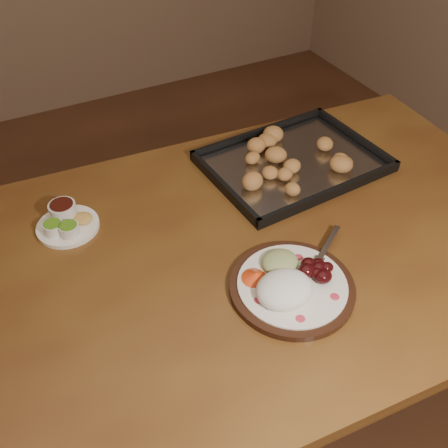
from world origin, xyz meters
TOP-DOWN VIEW (x-y plane):
  - ground at (0.00, 0.00)m, footprint 4.00×4.00m
  - dining_table at (0.17, -0.22)m, footprint 1.56×1.00m
  - dinner_plate at (0.19, -0.38)m, footprint 0.32×0.26m
  - condiment_saucer at (-0.17, 0.02)m, footprint 0.14×0.14m
  - baking_tray at (0.44, -0.02)m, footprint 0.47×0.36m

SIDE VIEW (x-z plane):
  - ground at x=0.00m, z-range 0.00..0.00m
  - dining_table at x=0.17m, z-range 0.28..1.03m
  - baking_tray at x=0.44m, z-range 0.74..0.79m
  - condiment_saucer at x=-0.17m, z-range 0.74..0.79m
  - dinner_plate at x=0.19m, z-range 0.74..0.80m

